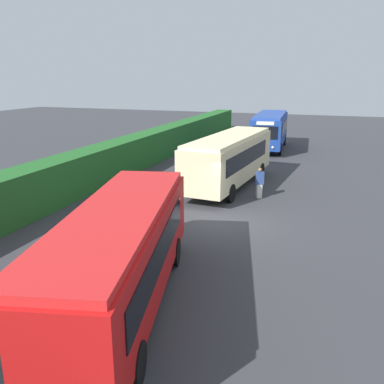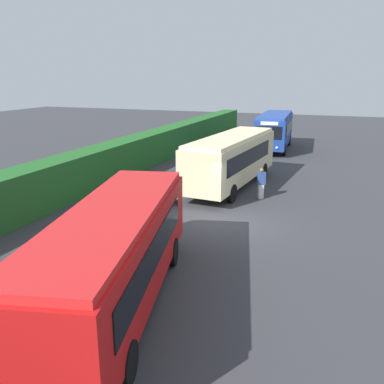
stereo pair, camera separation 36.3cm
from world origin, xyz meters
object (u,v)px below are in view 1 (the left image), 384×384
at_px(bus_red, 119,252).
at_px(person_center, 214,164).
at_px(bus_blue, 270,129).
at_px(person_left, 259,182).
at_px(bus_cream, 230,158).

xyz_separation_m(bus_red, person_center, (16.54, 2.11, -0.90)).
xyz_separation_m(bus_blue, person_left, (-15.87, -2.05, -0.95)).
height_order(bus_cream, bus_blue, bus_blue).
relative_size(bus_blue, person_left, 5.24).
distance_m(bus_cream, bus_blue, 14.08).
distance_m(bus_red, person_left, 12.69).
height_order(bus_red, bus_cream, bus_cream).
bearing_deg(bus_blue, bus_red, -3.03).
relative_size(bus_cream, person_center, 6.07).
relative_size(bus_cream, bus_blue, 1.11).
relative_size(person_left, person_center, 1.05).
relative_size(bus_red, bus_cream, 1.01).
relative_size(bus_red, bus_blue, 1.12).
height_order(bus_blue, person_left, bus_blue).
distance_m(bus_red, person_center, 16.70).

